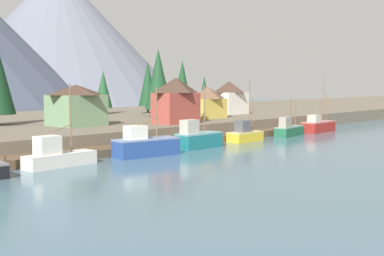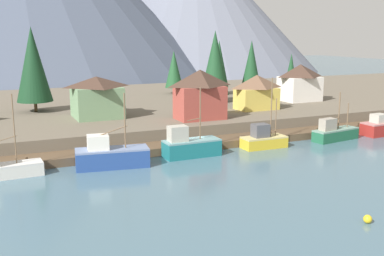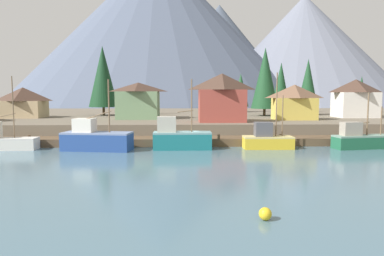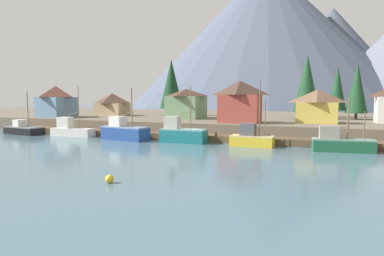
# 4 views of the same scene
# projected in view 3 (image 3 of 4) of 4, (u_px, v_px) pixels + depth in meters

# --- Properties ---
(ground_plane) EXTENTS (400.00, 400.00, 1.00)m
(ground_plane) POSITION_uv_depth(u_px,v_px,m) (186.00, 133.00, 65.08)
(ground_plane) COLOR #476675
(dock) EXTENTS (80.00, 4.00, 1.60)m
(dock) POSITION_uv_depth(u_px,v_px,m) (187.00, 141.00, 47.06)
(dock) COLOR brown
(dock) RESTS_ON ground_plane
(shoreline_bank) EXTENTS (400.00, 56.00, 2.50)m
(shoreline_bank) POSITION_uv_depth(u_px,v_px,m) (185.00, 119.00, 76.85)
(shoreline_bank) COLOR #665B4C
(shoreline_bank) RESTS_ON ground_plane
(mountain_west_peak) EXTENTS (143.19, 143.19, 74.14)m
(mountain_west_peak) POSITION_uv_depth(u_px,v_px,m) (158.00, 30.00, 169.81)
(mountain_west_peak) COLOR #4C566B
(mountain_west_peak) RESTS_ON ground_plane
(mountain_central_peak) EXTENTS (87.25, 87.25, 53.70)m
(mountain_central_peak) POSITION_uv_depth(u_px,v_px,m) (219.00, 56.00, 189.29)
(mountain_central_peak) COLOR #475160
(mountain_central_peak) RESTS_ON ground_plane
(mountain_east_peak) EXTENTS (101.84, 101.84, 53.79)m
(mountain_east_peak) POSITION_uv_depth(u_px,v_px,m) (303.00, 52.00, 171.62)
(mountain_east_peak) COLOR slate
(mountain_east_peak) RESTS_ON ground_plane
(fishing_boat_blue) EXTENTS (8.53, 4.09, 8.47)m
(fishing_boat_blue) POSITION_uv_depth(u_px,v_px,m) (96.00, 139.00, 42.50)
(fishing_boat_blue) COLOR navy
(fishing_boat_blue) RESTS_ON ground_plane
(fishing_boat_teal) EXTENTS (7.10, 2.82, 8.56)m
(fishing_boat_teal) POSITION_uv_depth(u_px,v_px,m) (180.00, 138.00, 43.43)
(fishing_boat_teal) COLOR #196B70
(fishing_boat_teal) RESTS_ON ground_plane
(fishing_boat_yellow) EXTENTS (6.08, 2.61, 9.35)m
(fishing_boat_yellow) POSITION_uv_depth(u_px,v_px,m) (267.00, 139.00, 43.89)
(fishing_boat_yellow) COLOR gold
(fishing_boat_yellow) RESTS_ON ground_plane
(fishing_boat_green) EXTENTS (7.67, 3.29, 6.90)m
(fishing_boat_green) POSITION_uv_depth(u_px,v_px,m) (361.00, 140.00, 43.86)
(fishing_boat_green) COLOR #1E5B3D
(fishing_boat_green) RESTS_ON ground_plane
(house_tan) EXTENTS (7.51, 5.47, 5.43)m
(house_tan) POSITION_uv_depth(u_px,v_px,m) (23.00, 102.00, 63.37)
(house_tan) COLOR tan
(house_tan) RESTS_ON shoreline_bank
(house_green) EXTENTS (7.26, 7.20, 6.21)m
(house_green) POSITION_uv_depth(u_px,v_px,m) (138.00, 100.00, 61.06)
(house_green) COLOR #6B8E66
(house_green) RESTS_ON shoreline_bank
(house_red) EXTENTS (7.32, 4.56, 7.34)m
(house_red) POSITION_uv_depth(u_px,v_px,m) (222.00, 97.00, 53.71)
(house_red) COLOR #9E4238
(house_red) RESTS_ON shoreline_bank
(house_yellow) EXTENTS (7.05, 4.31, 5.78)m
(house_yellow) POSITION_uv_depth(u_px,v_px,m) (294.00, 102.00, 58.55)
(house_yellow) COLOR gold
(house_yellow) RESTS_ON shoreline_bank
(house_white) EXTENTS (7.17, 5.72, 6.88)m
(house_white) POSITION_uv_depth(u_px,v_px,m) (355.00, 98.00, 64.41)
(house_white) COLOR silver
(house_white) RESTS_ON shoreline_bank
(conifer_near_left) EXTENTS (3.77, 3.77, 9.07)m
(conifer_near_left) POSITION_uv_depth(u_px,v_px,m) (241.00, 90.00, 83.29)
(conifer_near_left) COLOR #4C3823
(conifer_near_left) RESTS_ON shoreline_bank
(conifer_near_right) EXTENTS (4.17, 4.17, 11.29)m
(conifer_near_right) POSITION_uv_depth(u_px,v_px,m) (308.00, 84.00, 71.65)
(conifer_near_right) COLOR #4C3823
(conifer_near_right) RESTS_ON shoreline_bank
(conifer_mid_left) EXTENTS (5.25, 5.25, 13.16)m
(conifer_mid_left) POSITION_uv_depth(u_px,v_px,m) (265.00, 78.00, 68.57)
(conifer_mid_left) COLOR #4C3823
(conifer_mid_left) RESTS_ON shoreline_bank
(conifer_mid_right) EXTENTS (5.69, 5.69, 13.64)m
(conifer_mid_right) POSITION_uv_depth(u_px,v_px,m) (103.00, 77.00, 69.66)
(conifer_mid_right) COLOR #4C3823
(conifer_mid_right) RESTS_ON shoreline_bank
(conifer_back_left) EXTENTS (4.02, 4.02, 11.18)m
(conifer_back_left) POSITION_uv_depth(u_px,v_px,m) (281.00, 84.00, 78.48)
(conifer_back_left) COLOR #4C3823
(conifer_back_left) RESTS_ON shoreline_bank
(conifer_back_right) EXTENTS (2.49, 2.49, 8.27)m
(conifer_back_right) POSITION_uv_depth(u_px,v_px,m) (361.00, 91.00, 79.21)
(conifer_back_right) COLOR #4C3823
(conifer_back_right) RESTS_ON shoreline_bank
(channel_buoy) EXTENTS (0.70, 0.70, 0.70)m
(channel_buoy) POSITION_uv_depth(u_px,v_px,m) (265.00, 214.00, 18.97)
(channel_buoy) COLOR gold
(channel_buoy) RESTS_ON ground_plane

